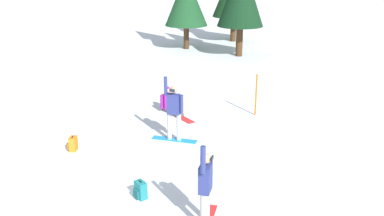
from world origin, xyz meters
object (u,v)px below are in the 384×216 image
object	(u,v)px
trail_marker_pole	(256,95)
backpack_orange	(73,144)
snowboarder_midground	(174,111)
backpack_teal	(140,190)
snowboarder_background	(170,103)
snowboarder_foreground	(205,186)

from	to	relation	value
trail_marker_pole	backpack_orange	bearing A→B (deg)	-127.73
backpack_orange	snowboarder_midground	bearing A→B (deg)	39.13
backpack_orange	backpack_teal	xyz separation A→B (m)	(3.33, -1.55, 0.00)
snowboarder_background	trail_marker_pole	bearing A→B (deg)	18.32
snowboarder_foreground	trail_marker_pole	distance (m)	7.39
snowboarder_background	backpack_orange	bearing A→B (deg)	-103.97
trail_marker_pole	backpack_teal	bearing A→B (deg)	-97.03
backpack_orange	snowboarder_foreground	bearing A→B (deg)	-20.12
backpack_orange	snowboarder_background	bearing A→B (deg)	76.03
snowboarder_background	backpack_orange	xyz separation A→B (m)	(-1.09, -4.39, -0.13)
snowboarder_midground	snowboarder_background	bearing A→B (deg)	120.12
snowboarder_background	trail_marker_pole	world-z (taller)	trail_marker_pole
trail_marker_pole	snowboarder_midground	bearing A→B (deg)	-116.78
snowboarder_midground	backpack_teal	size ratio (longest dim) A/B	4.47
snowboarder_foreground	trail_marker_pole	world-z (taller)	snowboarder_foreground
backpack_orange	backpack_teal	size ratio (longest dim) A/B	1.00
snowboarder_foreground	backpack_teal	distance (m)	2.04
backpack_orange	trail_marker_pole	xyz separation A→B (m)	(4.19, 5.41, 0.58)
snowboarder_background	trail_marker_pole	distance (m)	3.29
snowboarder_midground	backpack_teal	bearing A→B (deg)	-76.42
snowboarder_foreground	backpack_orange	world-z (taller)	snowboarder_foreground
snowboarder_foreground	snowboarder_background	world-z (taller)	snowboarder_foreground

